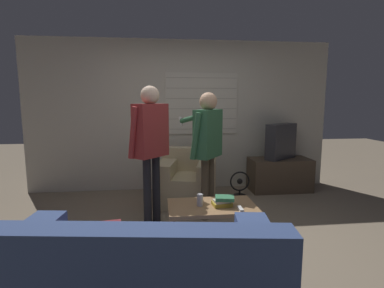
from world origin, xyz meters
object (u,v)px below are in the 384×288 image
soda_can (200,200)px  coffee_table (212,209)px  floor_fan (240,184)px  couch_blue (139,287)px  tv (281,141)px  spare_remote (240,209)px  armchair_beige (187,181)px  person_right_standing (207,139)px  book_stack (223,201)px  person_left_standing (150,137)px

soda_can → coffee_table: bearing=1.4°
soda_can → floor_fan: (0.88, 1.59, -0.31)m
soda_can → floor_fan: 1.85m
couch_blue → floor_fan: couch_blue is taller
tv → spare_remote: (-1.26, -2.01, -0.39)m
armchair_beige → tv: tv is taller
armchair_beige → coffee_table: armchair_beige is taller
couch_blue → soda_can: size_ratio=15.38×
coffee_table → person_right_standing: size_ratio=0.56×
person_right_standing → floor_fan: 1.35m
coffee_table → book_stack: book_stack is taller
couch_blue → tv: bearing=61.2°
coffee_table → soda_can: (-0.13, -0.00, 0.11)m
soda_can → couch_blue: bearing=-116.6°
couch_blue → coffee_table: bearing=66.4°
person_right_standing → soda_can: (-0.21, -0.79, -0.54)m
soda_can → armchair_beige: bearing=89.7°
tv → person_right_standing: bearing=1.2°
soda_can → spare_remote: soda_can is taller
book_stack → soda_can: bearing=172.4°
book_stack → coffee_table: bearing=162.4°
book_stack → person_right_standing: bearing=92.4°
tv → person_left_standing: size_ratio=0.37×
armchair_beige → person_right_standing: (0.20, -0.61, 0.72)m
coffee_table → person_left_standing: bearing=133.9°
person_left_standing → floor_fan: (1.40, 0.91, -0.90)m
coffee_table → person_right_standing: 1.02m
floor_fan → soda_can: bearing=-119.0°
book_stack → floor_fan: book_stack is taller
couch_blue → tv: 3.75m
person_left_standing → soda_can: 1.04m
person_right_standing → book_stack: size_ratio=6.86×
couch_blue → armchair_beige: couch_blue is taller
person_right_standing → soda_can: 0.98m
tv → floor_fan: 1.04m
armchair_beige → person_left_standing: (-0.53, -0.72, 0.76)m
armchair_beige → book_stack: armchair_beige is taller
armchair_beige → tv: 1.78m
tv → spare_remote: bearing=23.2°
couch_blue → tv: (2.22, 2.97, 0.53)m
couch_blue → person_right_standing: 2.20m
person_left_standing → person_right_standing: size_ratio=1.04×
spare_remote → floor_fan: (0.49, 1.77, -0.26)m
tv → couch_blue: bearing=18.6°
soda_can → floor_fan: size_ratio=0.31×
coffee_table → armchair_beige: bearing=95.1°
person_right_standing → spare_remote: (0.18, -0.96, -0.59)m
couch_blue → tv: size_ratio=3.03×
spare_remote → coffee_table: bearing=145.7°
coffee_table → floor_fan: (0.75, 1.59, -0.21)m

